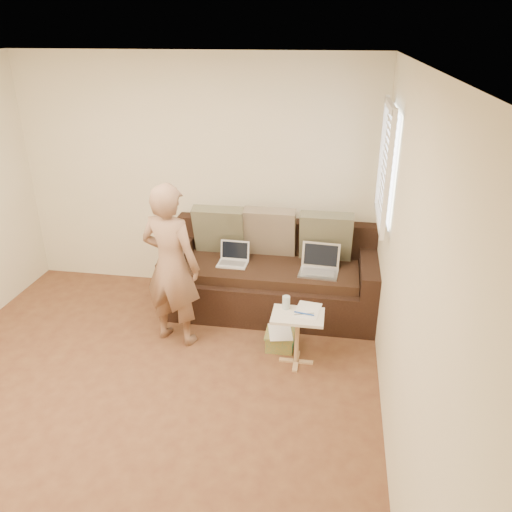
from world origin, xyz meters
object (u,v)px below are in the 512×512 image
(striped_box, at_px, (280,339))
(drinking_glass, at_px, (286,302))
(sofa, at_px, (271,273))
(laptop_white, at_px, (233,265))
(person, at_px, (171,266))
(side_table, at_px, (297,339))
(laptop_silver, at_px, (318,274))

(striped_box, bearing_deg, drinking_glass, -63.78)
(sofa, bearing_deg, drinking_glass, -73.61)
(laptop_white, xyz_separation_m, person, (-0.43, -0.68, 0.28))
(side_table, relative_size, drinking_glass, 4.20)
(laptop_silver, distance_m, side_table, 0.86)
(striped_box, bearing_deg, sofa, 104.65)
(side_table, relative_size, striped_box, 1.83)
(laptop_white, bearing_deg, striped_box, -46.91)
(drinking_glass, bearing_deg, person, 174.40)
(striped_box, bearing_deg, side_table, -50.57)
(laptop_white, distance_m, person, 0.85)
(person, bearing_deg, sofa, -124.11)
(person, distance_m, drinking_glass, 1.11)
(laptop_white, distance_m, striped_box, 0.99)
(sofa, xyz_separation_m, laptop_white, (-0.40, -0.07, 0.10))
(laptop_white, relative_size, striped_box, 1.12)
(striped_box, bearing_deg, laptop_silver, 62.25)
(laptop_silver, xyz_separation_m, drinking_glass, (-0.25, -0.71, 0.04))
(person, xyz_separation_m, drinking_glass, (1.08, -0.11, -0.23))
(laptop_silver, xyz_separation_m, laptop_white, (-0.90, 0.07, 0.00))
(sofa, relative_size, striped_box, 7.97)
(person, height_order, side_table, person)
(laptop_white, bearing_deg, side_table, -47.45)
(person, relative_size, drinking_glass, 13.26)
(drinking_glass, relative_size, striped_box, 0.43)
(person, bearing_deg, laptop_silver, -141.57)
(laptop_silver, height_order, striped_box, laptop_silver)
(laptop_silver, height_order, person, person)
(person, height_order, drinking_glass, person)
(laptop_white, height_order, striped_box, laptop_white)
(person, relative_size, side_table, 3.16)
(laptop_white, height_order, drinking_glass, laptop_white)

